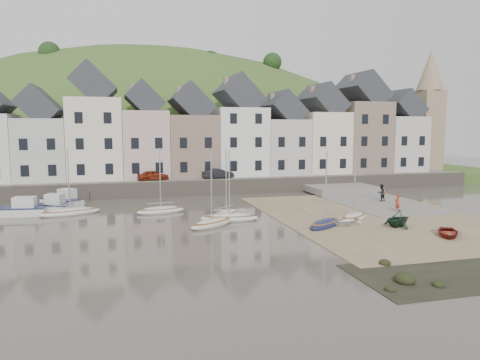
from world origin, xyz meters
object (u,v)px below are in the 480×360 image
object	(u,v)px
sailboat_0	(70,212)
rowboat_white	(345,221)
rowboat_red	(448,232)
person_red	(397,203)
rowboat_green	(398,218)
car_right	(218,174)
person_dark	(381,193)
car_left	(153,175)

from	to	relation	value
sailboat_0	rowboat_white	xyz separation A→B (m)	(22.35, -10.44, 0.10)
rowboat_red	person_red	size ratio (longest dim) A/B	1.87
rowboat_green	car_right	size ratio (longest dim) A/B	0.67
sailboat_0	person_red	bearing A→B (deg)	-12.53
rowboat_white	sailboat_0	bearing A→B (deg)	-139.64
person_dark	rowboat_green	bearing A→B (deg)	50.39
person_red	car_right	size ratio (longest dim) A/B	0.41
rowboat_white	car_right	distance (m)	22.62
rowboat_white	car_left	distance (m)	25.90
rowboat_green	rowboat_red	size ratio (longest dim) A/B	0.88
rowboat_white	rowboat_red	bearing A→B (deg)	18.33
rowboat_white	car_right	world-z (taller)	car_right
rowboat_red	car_left	bearing A→B (deg)	160.31
person_dark	car_right	size ratio (longest dim) A/B	0.47
car_left	car_right	distance (m)	8.00
sailboat_0	car_left	world-z (taller)	sailboat_0
rowboat_white	rowboat_red	distance (m)	7.79
car_right	sailboat_0	bearing A→B (deg)	110.57
sailboat_0	rowboat_white	bearing A→B (deg)	-25.05
person_red	rowboat_red	bearing A→B (deg)	55.57
car_left	rowboat_white	bearing A→B (deg)	-159.54
person_red	car_right	distance (m)	22.48
rowboat_green	rowboat_red	bearing A→B (deg)	7.41
rowboat_red	person_dark	xyz separation A→B (m)	(3.87, 14.82, 0.67)
person_red	rowboat_green	bearing A→B (deg)	34.86
rowboat_white	car_right	size ratio (longest dim) A/B	0.74
car_left	car_right	xyz separation A→B (m)	(8.00, 0.00, 0.01)
rowboat_green	person_red	bearing A→B (deg)	129.74
rowboat_red	person_red	distance (m)	9.78
sailboat_0	person_dark	xyz separation A→B (m)	(31.53, -1.33, 0.78)
rowboat_red	person_red	world-z (taller)	person_red
person_dark	car_left	world-z (taller)	car_left
rowboat_green	person_dark	size ratio (longest dim) A/B	1.42
rowboat_red	car_right	size ratio (longest dim) A/B	0.76
sailboat_0	rowboat_white	size ratio (longest dim) A/B	2.20
person_dark	rowboat_red	bearing A→B (deg)	62.23
rowboat_red	person_dark	bearing A→B (deg)	110.58
person_red	car_left	xyz separation A→B (m)	(-21.50, 17.93, 1.32)
rowboat_green	car_left	world-z (taller)	car_left
car_right	car_left	bearing A→B (deg)	76.00
rowboat_green	car_left	bearing A→B (deg)	-159.70
car_left	rowboat_red	bearing A→B (deg)	-157.18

